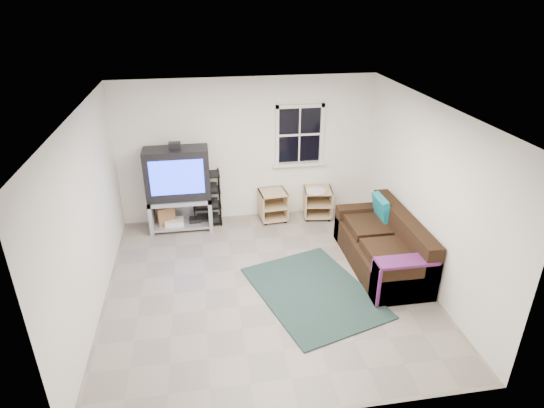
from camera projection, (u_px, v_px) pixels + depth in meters
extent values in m
plane|color=gray|center=(267.00, 285.00, 6.67)|extent=(4.60, 4.60, 0.00)
plane|color=white|center=(266.00, 109.00, 5.55)|extent=(4.60, 4.60, 0.00)
plane|color=white|center=(247.00, 150.00, 8.16)|extent=(4.60, 0.00, 4.60)
plane|color=white|center=(304.00, 315.00, 4.06)|extent=(4.60, 0.00, 4.60)
plane|color=white|center=(88.00, 218.00, 5.78)|extent=(0.00, 4.60, 4.60)
plane|color=white|center=(426.00, 194.00, 6.44)|extent=(0.00, 4.60, 4.60)
cube|color=black|center=(299.00, 135.00, 8.17)|extent=(0.80, 0.01, 1.02)
cube|color=silver|center=(300.00, 106.00, 7.93)|extent=(0.88, 0.06, 0.06)
cube|color=silver|center=(299.00, 164.00, 8.38)|extent=(0.98, 0.14, 0.05)
cube|color=silver|center=(277.00, 136.00, 8.10)|extent=(0.06, 0.06, 1.10)
cube|color=silver|center=(322.00, 134.00, 8.22)|extent=(0.06, 0.06, 1.10)
cube|color=silver|center=(299.00, 135.00, 8.16)|extent=(0.78, 0.04, 0.04)
cube|color=#A8A8B0|center=(180.00, 199.00, 8.02)|extent=(1.09, 0.55, 0.07)
cube|color=#A8A8B0|center=(152.00, 214.00, 8.06)|extent=(0.07, 0.55, 0.60)
cube|color=#A8A8B0|center=(210.00, 210.00, 8.21)|extent=(0.07, 0.55, 0.60)
cube|color=#A8A8B0|center=(182.00, 223.00, 8.24)|extent=(0.96, 0.50, 0.04)
cube|color=#A8A8B0|center=(181.00, 206.00, 8.36)|extent=(1.09, 0.04, 0.60)
cube|color=silver|center=(174.00, 222.00, 8.15)|extent=(0.33, 0.26, 0.09)
cube|color=black|center=(195.00, 220.00, 8.25)|extent=(0.22, 0.20, 0.07)
cube|color=black|center=(177.00, 173.00, 7.82)|extent=(1.09, 0.46, 0.90)
cube|color=#1E34FF|center=(177.00, 178.00, 7.60)|extent=(0.90, 0.01, 0.61)
cube|color=black|center=(175.00, 146.00, 7.60)|extent=(0.20, 0.14, 0.11)
cylinder|color=black|center=(194.00, 203.00, 8.03)|extent=(0.02, 0.02, 1.01)
cylinder|color=black|center=(220.00, 201.00, 8.10)|extent=(0.02, 0.02, 1.01)
cylinder|color=black|center=(194.00, 195.00, 8.32)|extent=(0.02, 0.02, 1.01)
cylinder|color=black|center=(219.00, 193.00, 8.39)|extent=(0.02, 0.02, 1.01)
cube|color=black|center=(208.00, 220.00, 8.41)|extent=(0.50, 0.37, 0.02)
cube|color=black|center=(208.00, 218.00, 8.39)|extent=(0.39, 0.29, 0.08)
cube|color=black|center=(207.00, 206.00, 8.28)|extent=(0.50, 0.37, 0.02)
cube|color=black|center=(207.00, 203.00, 8.25)|extent=(0.39, 0.29, 0.08)
cube|color=black|center=(206.00, 190.00, 8.14)|extent=(0.50, 0.37, 0.02)
cube|color=black|center=(206.00, 188.00, 8.12)|extent=(0.39, 0.29, 0.08)
cube|color=black|center=(205.00, 174.00, 8.01)|extent=(0.50, 0.37, 0.02)
cube|color=tan|center=(273.00, 192.00, 8.31)|extent=(0.52, 0.52, 0.02)
cube|color=tan|center=(273.00, 216.00, 8.53)|extent=(0.52, 0.52, 0.02)
cube|color=tan|center=(261.00, 206.00, 8.37)|extent=(0.06, 0.48, 0.52)
cube|color=tan|center=(285.00, 203.00, 8.47)|extent=(0.06, 0.48, 0.52)
cube|color=tan|center=(270.00, 199.00, 8.62)|extent=(0.44, 0.06, 0.52)
cube|color=tan|center=(273.00, 205.00, 8.43)|extent=(0.48, 0.50, 0.02)
cylinder|color=black|center=(265.00, 224.00, 8.33)|extent=(0.05, 0.05, 0.05)
cylinder|color=black|center=(280.00, 212.00, 8.75)|extent=(0.05, 0.05, 0.05)
cube|color=tan|center=(318.00, 190.00, 8.42)|extent=(0.57, 0.57, 0.02)
cube|color=tan|center=(317.00, 213.00, 8.63)|extent=(0.57, 0.57, 0.02)
cube|color=tan|center=(305.00, 202.00, 8.52)|extent=(0.09, 0.51, 0.51)
cube|color=tan|center=(330.00, 202.00, 8.54)|extent=(0.09, 0.51, 0.51)
cube|color=tan|center=(316.00, 196.00, 8.75)|extent=(0.46, 0.08, 0.51)
cube|color=tan|center=(317.00, 203.00, 8.54)|extent=(0.52, 0.54, 0.02)
cylinder|color=black|center=(307.00, 220.00, 8.46)|extent=(0.05, 0.05, 0.05)
cylinder|color=black|center=(326.00, 210.00, 8.84)|extent=(0.05, 0.05, 0.05)
cylinder|color=silver|center=(316.00, 191.00, 8.32)|extent=(0.36, 0.36, 0.03)
cube|color=black|center=(380.00, 254.00, 7.04)|extent=(0.90, 2.00, 0.42)
cube|color=black|center=(404.00, 228.00, 6.91)|extent=(0.24, 2.00, 0.43)
cube|color=black|center=(362.00, 222.00, 7.78)|extent=(0.90, 0.24, 0.62)
cube|color=black|center=(405.00, 281.00, 6.22)|extent=(0.90, 0.24, 0.62)
cube|color=black|center=(387.00, 253.00, 6.56)|extent=(0.60, 0.72, 0.13)
cube|color=black|center=(368.00, 227.00, 7.27)|extent=(0.60, 0.72, 0.13)
cube|color=teal|center=(381.00, 208.00, 7.34)|extent=(0.20, 0.48, 0.42)
cube|color=#0D2495|center=(407.00, 261.00, 6.07)|extent=(0.83, 0.30, 0.04)
cube|color=#0D2495|center=(375.00, 283.00, 6.15)|extent=(0.04, 0.30, 0.58)
cube|color=black|center=(313.00, 292.00, 6.49)|extent=(1.95, 2.31, 0.02)
cube|color=brown|center=(166.00, 217.00, 8.16)|extent=(0.34, 0.27, 0.42)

